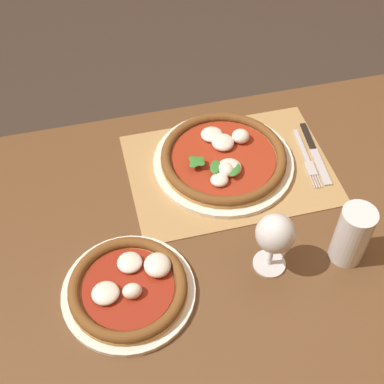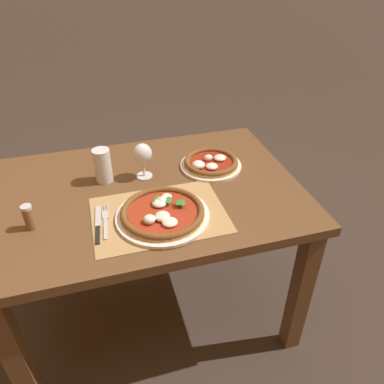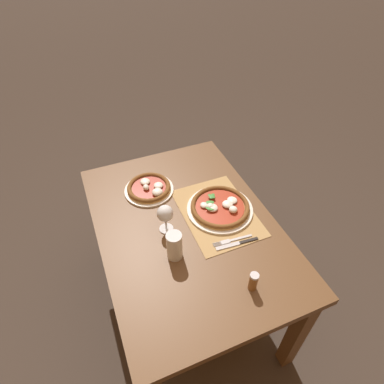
{
  "view_description": "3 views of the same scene",
  "coord_description": "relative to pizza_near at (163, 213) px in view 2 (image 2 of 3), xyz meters",
  "views": [
    {
      "loc": [
        0.31,
        0.66,
        1.71
      ],
      "look_at": [
        0.14,
        -0.06,
        0.83
      ],
      "focal_mm": 50.0,
      "sensor_mm": 36.0,
      "label": 1
    },
    {
      "loc": [
        -0.17,
        -1.27,
        1.6
      ],
      "look_at": [
        0.16,
        -0.12,
        0.78
      ],
      "focal_mm": 35.0,
      "sensor_mm": 36.0,
      "label": 2
    },
    {
      "loc": [
        -1.0,
        0.38,
        1.96
      ],
      "look_at": [
        0.16,
        -0.1,
        0.79
      ],
      "focal_mm": 30.0,
      "sensor_mm": 36.0,
      "label": 3
    }
  ],
  "objects": [
    {
      "name": "pizza_far",
      "position": [
        0.29,
        0.3,
        -0.0
      ],
      "size": [
        0.27,
        0.27,
        0.05
      ],
      "color": "silver",
      "rests_on": "dining_table"
    },
    {
      "name": "fork",
      "position": [
        -0.21,
        0.03,
        -0.02
      ],
      "size": [
        0.03,
        0.2,
        0.0
      ],
      "color": "#B7B7BC",
      "rests_on": "paper_placemat"
    },
    {
      "name": "pizza_near",
      "position": [
        0.0,
        0.0,
        0.0
      ],
      "size": [
        0.35,
        0.35,
        0.05
      ],
      "color": "silver",
      "rests_on": "paper_placemat"
    },
    {
      "name": "dining_table",
      "position": [
        -0.02,
        0.2,
        -0.13
      ],
      "size": [
        1.25,
        0.87,
        0.74
      ],
      "color": "brown",
      "rests_on": "ground"
    },
    {
      "name": "pepper_shaker",
      "position": [
        -0.46,
        0.07,
        0.03
      ],
      "size": [
        0.04,
        0.04,
        0.1
      ],
      "color": "brown",
      "rests_on": "dining_table"
    },
    {
      "name": "pint_glass",
      "position": [
        -0.18,
        0.32,
        0.05
      ],
      "size": [
        0.07,
        0.07,
        0.15
      ],
      "color": "silver",
      "rests_on": "dining_table"
    },
    {
      "name": "wine_glass",
      "position": [
        -0.01,
        0.3,
        0.08
      ],
      "size": [
        0.08,
        0.08,
        0.16
      ],
      "color": "silver",
      "rests_on": "dining_table"
    },
    {
      "name": "paper_placemat",
      "position": [
        -0.01,
        0.02,
        -0.02
      ],
      "size": [
        0.49,
        0.35,
        0.0
      ],
      "primitive_type": "cube",
      "color": "#A88451",
      "rests_on": "dining_table"
    },
    {
      "name": "ground_plane",
      "position": [
        -0.02,
        0.2,
        -0.76
      ],
      "size": [
        24.0,
        24.0,
        0.0
      ],
      "primitive_type": "plane",
      "color": "#382D26"
    },
    {
      "name": "knife",
      "position": [
        -0.23,
        0.02,
        -0.02
      ],
      "size": [
        0.04,
        0.22,
        0.01
      ],
      "color": "black",
      "rests_on": "paper_placemat"
    }
  ]
}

